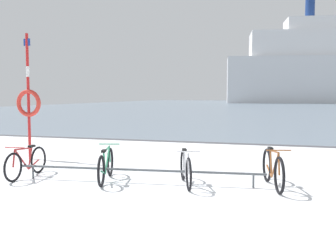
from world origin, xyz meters
TOP-DOWN VIEW (x-y plane):
  - ground at (0.00, 53.90)m, footprint 80.00×132.00m
  - bike_rack at (-1.37, 2.78)m, footprint 5.28×0.63m
  - bicycle_0 at (-3.96, 2.59)m, footprint 0.46×1.62m
  - bicycle_1 at (-2.08, 2.76)m, footprint 0.61×1.68m
  - bicycle_2 at (-0.34, 2.87)m, footprint 0.68×1.52m
  - bicycle_3 at (1.37, 3.19)m, footprint 0.59×1.73m
  - rescue_post at (-5.47, 4.78)m, footprint 0.79×0.12m

SIDE VIEW (x-z plane):
  - ground at x=0.00m, z-range -0.08..0.00m
  - bike_rack at x=-1.37m, z-range 0.12..0.42m
  - bicycle_0 at x=-3.96m, z-range -0.03..0.71m
  - bicycle_1 at x=-2.08m, z-range -0.04..0.72m
  - bicycle_2 at x=-0.34m, z-range -0.04..0.74m
  - bicycle_3 at x=1.37m, z-range -0.04..0.79m
  - rescue_post at x=-5.47m, z-range -0.10..3.49m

